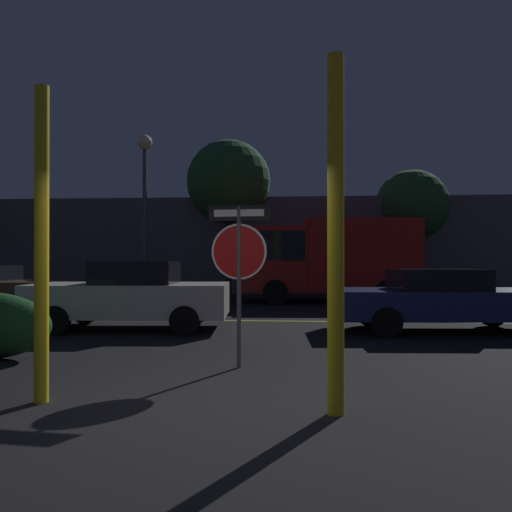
# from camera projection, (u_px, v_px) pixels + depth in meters

# --- Properties ---
(ground_plane) EXTENTS (260.00, 260.00, 0.00)m
(ground_plane) POSITION_uv_depth(u_px,v_px,m) (182.00, 410.00, 5.10)
(ground_plane) COLOR black
(road_center_stripe) EXTENTS (36.44, 0.12, 0.01)m
(road_center_stripe) POSITION_uv_depth(u_px,v_px,m) (247.00, 321.00, 12.40)
(road_center_stripe) COLOR gold
(road_center_stripe) RESTS_ON ground_plane
(stop_sign) EXTENTS (0.88, 0.10, 2.31)m
(stop_sign) POSITION_uv_depth(u_px,v_px,m) (239.00, 252.00, 7.08)
(stop_sign) COLOR #4C4C51
(stop_sign) RESTS_ON ground_plane
(yellow_pole_left) EXTENTS (0.15, 0.15, 3.42)m
(yellow_pole_left) POSITION_uv_depth(u_px,v_px,m) (42.00, 244.00, 5.37)
(yellow_pole_left) COLOR yellow
(yellow_pole_left) RESTS_ON ground_plane
(yellow_pole_right) EXTENTS (0.17, 0.17, 3.59)m
(yellow_pole_right) POSITION_uv_depth(u_px,v_px,m) (336.00, 234.00, 4.96)
(yellow_pole_right) COLOR yellow
(yellow_pole_right) RESTS_ON ground_plane
(passing_car_2) EXTENTS (4.42, 2.20, 1.50)m
(passing_car_2) POSITION_uv_depth(u_px,v_px,m) (132.00, 295.00, 10.95)
(passing_car_2) COLOR silver
(passing_car_2) RESTS_ON ground_plane
(passing_car_3) EXTENTS (4.67, 2.05, 1.33)m
(passing_car_3) POSITION_uv_depth(u_px,v_px,m) (442.00, 300.00, 10.56)
(passing_car_3) COLOR navy
(passing_car_3) RESTS_ON ground_plane
(delivery_truck) EXTENTS (6.36, 2.75, 2.94)m
(delivery_truck) POSITION_uv_depth(u_px,v_px,m) (323.00, 256.00, 17.84)
(delivery_truck) COLOR maroon
(delivery_truck) RESTS_ON ground_plane
(street_lamp) EXTENTS (0.56, 0.56, 6.17)m
(street_lamp) POSITION_uv_depth(u_px,v_px,m) (145.00, 180.00, 18.58)
(street_lamp) COLOR #4C4C51
(street_lamp) RESTS_ON ground_plane
(tree_0) EXTENTS (3.21, 3.21, 5.46)m
(tree_0) POSITION_uv_depth(u_px,v_px,m) (412.00, 207.00, 21.94)
(tree_0) COLOR #422D1E
(tree_0) RESTS_ON ground_plane
(tree_1) EXTENTS (3.70, 3.70, 6.78)m
(tree_1) POSITION_uv_depth(u_px,v_px,m) (229.00, 182.00, 21.97)
(tree_1) COLOR #422D1E
(tree_1) RESTS_ON ground_plane
(building_backdrop) EXTENTS (27.37, 4.53, 4.26)m
(building_backdrop) POSITION_uv_depth(u_px,v_px,m) (222.00, 247.00, 24.16)
(building_backdrop) COLOR #4C4C56
(building_backdrop) RESTS_ON ground_plane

